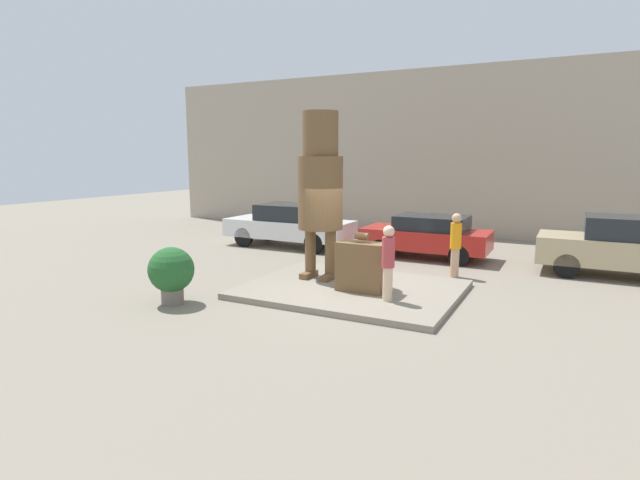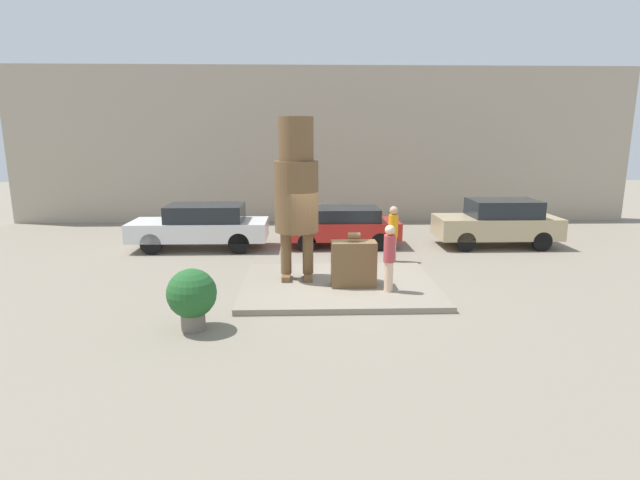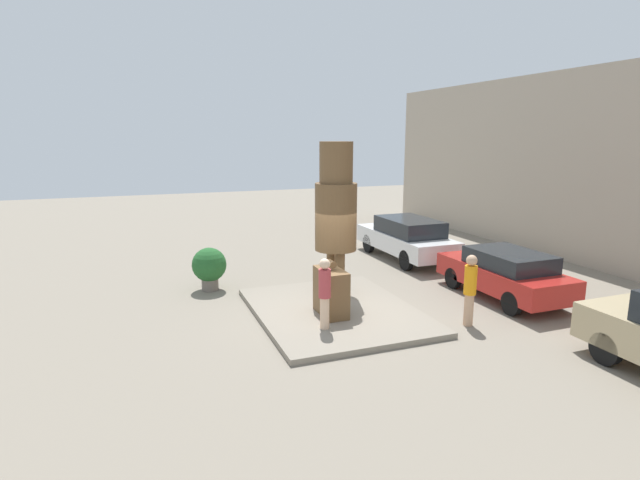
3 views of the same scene
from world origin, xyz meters
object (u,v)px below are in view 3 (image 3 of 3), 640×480
giant_suitcase (331,292)px  parked_car_white (407,237)px  tourist (325,291)px  statue_figure (336,207)px  parked_car_red (505,273)px  worker_hivis (470,287)px  planter_pot (209,266)px

giant_suitcase → parked_car_white: (-4.85, 5.00, 0.10)m
giant_suitcase → tourist: size_ratio=0.84×
statue_figure → tourist: size_ratio=2.55×
giant_suitcase → parked_car_red: 5.25m
statue_figure → parked_car_red: bearing=70.5°
worker_hivis → giant_suitcase: bearing=-117.2°
giant_suitcase → parked_car_red: bearing=88.4°
parked_car_red → planter_pot: size_ratio=3.13×
statue_figure → planter_pot: bearing=-123.5°
statue_figure → parked_car_white: statue_figure is taller
statue_figure → tourist: statue_figure is taller
tourist → worker_hivis: 3.56m
parked_car_white → worker_hivis: 6.70m
tourist → parked_car_red: 5.78m
parked_car_white → worker_hivis: worker_hivis is taller
giant_suitcase → planter_pot: (-3.57, -2.48, 0.01)m
giant_suitcase → parked_car_white: size_ratio=0.30×
planter_pot → tourist: bearing=24.3°
tourist → parked_car_red: (-0.68, 5.74, -0.31)m
statue_figure → parked_car_white: size_ratio=0.90×
tourist → parked_car_red: size_ratio=0.41×
statue_figure → planter_pot: size_ratio=3.28×
giant_suitcase → parked_car_red: (0.15, 5.25, 0.02)m
giant_suitcase → statue_figure: bearing=153.7°
tourist → giant_suitcase: bearing=149.2°
planter_pot → statue_figure: bearing=56.5°
worker_hivis → planter_pot: bearing=-133.0°
parked_car_red → planter_pot: 8.57m
statue_figure → tourist: bearing=-28.0°
giant_suitcase → parked_car_white: parked_car_white is taller
planter_pot → parked_car_white: bearing=99.7°
statue_figure → parked_car_red: 5.16m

